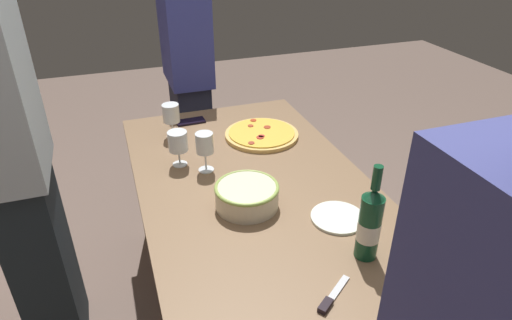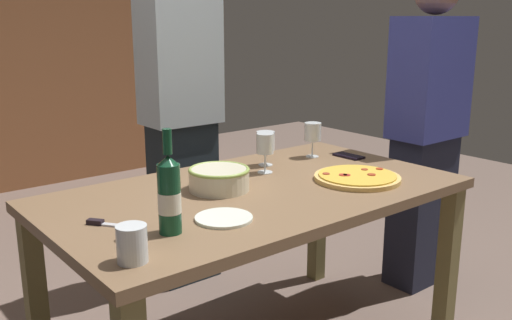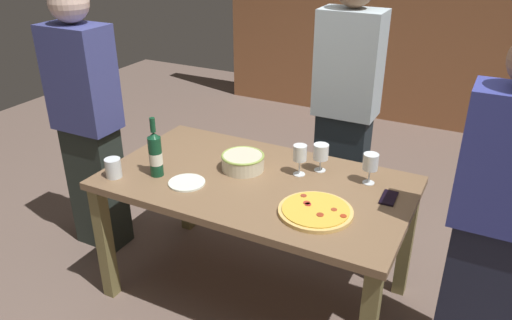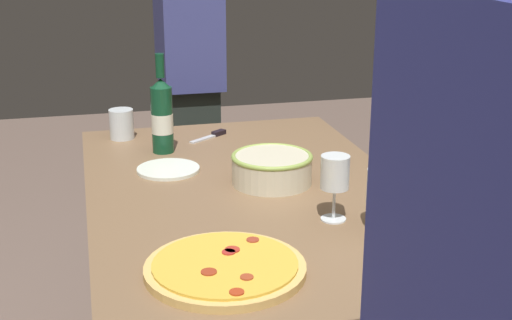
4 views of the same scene
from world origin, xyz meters
TOP-DOWN VIEW (x-y plane):
  - dining_table at (0.00, 0.00)m, footprint 1.60×0.90m
  - pizza at (0.40, -0.17)m, footprint 0.35×0.35m
  - serving_bowl at (-0.12, 0.08)m, footprint 0.24×0.24m
  - wine_bottle at (-0.49, -0.19)m, footprint 0.07×0.07m
  - wine_glass_near_pizza at (0.26, 0.25)m, footprint 0.08×0.08m
  - wine_glass_by_bottle at (0.18, 0.16)m, footprint 0.07×0.07m
  - wine_glass_far_left at (0.53, 0.23)m, footprint 0.08×0.08m
  - cup_amber at (-0.68, -0.31)m, footprint 0.08×0.08m
  - side_plate at (-0.30, -0.20)m, footprint 0.19×0.19m
  - cell_phone at (0.67, 0.12)m, footprint 0.08×0.15m
  - pizza_knife at (-0.63, -0.00)m, footprint 0.12×0.15m
  - person_guest_left at (-1.16, -0.00)m, footprint 0.38×0.24m

SIDE VIEW (x-z plane):
  - dining_table at x=0.00m, z-range 0.28..1.03m
  - side_plate at x=-0.30m, z-range 0.75..0.76m
  - cell_phone at x=0.67m, z-range 0.75..0.76m
  - pizza_knife at x=-0.63m, z-range 0.75..0.76m
  - pizza at x=0.40m, z-range 0.75..0.78m
  - serving_bowl at x=-0.12m, z-range 0.75..0.84m
  - cup_amber at x=-0.68m, z-range 0.75..0.85m
  - wine_glass_near_pizza at x=0.26m, z-range 0.78..0.93m
  - person_guest_left at x=-1.16m, z-range 0.02..1.70m
  - wine_glass_far_left at x=0.53m, z-range 0.79..0.95m
  - wine_glass_by_bottle at x=0.18m, z-range 0.79..0.96m
  - wine_bottle at x=-0.49m, z-range 0.71..1.04m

